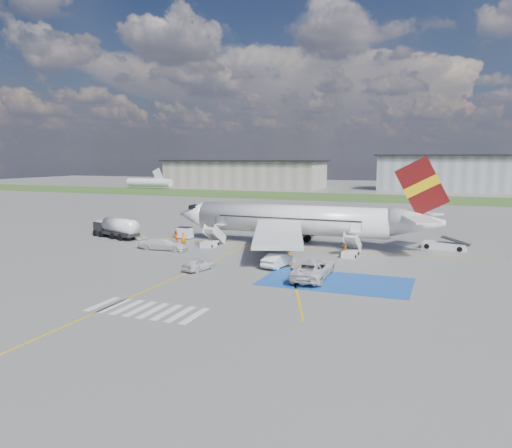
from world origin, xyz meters
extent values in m
plane|color=#60605E|center=(0.00, 0.00, 0.00)|extent=(400.00, 400.00, 0.00)
cube|color=#2D4C1E|center=(0.00, 95.00, 0.01)|extent=(400.00, 30.00, 0.01)
cube|color=gold|center=(0.00, 12.00, 0.01)|extent=(120.00, 0.20, 0.01)
cube|color=gold|center=(-5.00, -10.00, 0.01)|extent=(0.20, 60.00, 0.01)
cube|color=gold|center=(0.00, 12.00, 0.01)|extent=(20.71, 56.45, 0.01)
cube|color=#19489A|center=(10.00, -4.00, 0.01)|extent=(14.00, 8.00, 0.01)
cube|color=silver|center=(-6.00, -18.00, 0.01)|extent=(0.60, 4.00, 0.01)
cube|color=silver|center=(-4.80, -18.00, 0.01)|extent=(0.60, 4.00, 0.01)
cube|color=silver|center=(-3.60, -18.00, 0.01)|extent=(0.60, 4.00, 0.01)
cube|color=silver|center=(-2.40, -18.00, 0.01)|extent=(0.60, 4.00, 0.01)
cube|color=silver|center=(-1.20, -18.00, 0.01)|extent=(0.60, 4.00, 0.01)
cube|color=silver|center=(0.00, -18.00, 0.01)|extent=(0.60, 4.00, 0.01)
cube|color=silver|center=(1.20, -18.00, 0.01)|extent=(0.60, 4.00, 0.01)
cube|color=silver|center=(2.40, -18.00, 0.01)|extent=(0.60, 4.00, 0.01)
cube|color=gray|center=(-55.00, 130.00, 5.00)|extent=(60.00, 22.00, 10.00)
cube|color=gray|center=(20.00, 135.00, 6.00)|extent=(48.00, 18.00, 12.00)
cylinder|color=silver|center=(0.00, 14.00, 3.40)|extent=(26.00, 3.90, 3.90)
cone|color=silver|center=(-15.00, 14.00, 3.40)|extent=(4.00, 3.90, 3.90)
cube|color=black|center=(-14.40, 14.00, 4.45)|extent=(1.67, 1.90, 0.82)
cone|color=silver|center=(16.20, 14.00, 3.80)|extent=(6.50, 3.90, 3.90)
cube|color=silver|center=(1.00, 5.50, 2.80)|extent=(9.86, 15.95, 1.40)
cube|color=silver|center=(1.00, 22.50, 2.80)|extent=(9.86, 15.95, 1.40)
cylinder|color=#38383A|center=(0.00, 8.40, 1.40)|extent=(3.40, 2.10, 2.10)
cylinder|color=#38383A|center=(0.00, 19.60, 1.40)|extent=(3.40, 2.10, 2.10)
cube|color=#590F0F|center=(16.50, 14.00, 8.20)|extent=(6.62, 0.30, 7.45)
cube|color=yellow|center=(16.50, 14.00, 8.20)|extent=(4.36, 0.40, 3.08)
cube|color=silver|center=(16.80, 10.80, 4.50)|extent=(4.73, 5.95, 0.49)
cube|color=silver|center=(16.80, 17.20, 4.50)|extent=(4.73, 5.95, 0.49)
cube|color=black|center=(0.00, 12.04, 3.75)|extent=(19.50, 0.04, 0.18)
cube|color=black|center=(0.00, 15.96, 3.75)|extent=(19.50, 0.04, 0.18)
cube|color=silver|center=(-9.50, 9.85, 1.45)|extent=(1.40, 3.73, 2.32)
cube|color=silver|center=(-9.50, 11.75, 2.50)|extent=(1.40, 1.00, 0.12)
cylinder|color=black|center=(-10.20, 11.75, 3.05)|extent=(0.06, 0.06, 1.10)
cylinder|color=black|center=(-8.80, 11.75, 3.05)|extent=(0.06, 0.06, 1.10)
cube|color=silver|center=(-9.50, 8.25, 0.35)|extent=(1.60, 2.40, 0.70)
cube|color=silver|center=(9.00, 9.85, 1.45)|extent=(1.40, 3.73, 2.32)
cube|color=silver|center=(9.00, 11.75, 2.50)|extent=(1.40, 1.00, 0.12)
cylinder|color=black|center=(8.30, 11.75, 3.05)|extent=(0.06, 0.06, 1.10)
cylinder|color=black|center=(9.70, 11.75, 3.05)|extent=(0.06, 0.06, 1.10)
cube|color=silver|center=(9.00, 8.25, 0.35)|extent=(1.60, 2.40, 0.70)
cube|color=black|center=(-28.45, 10.84, 1.07)|extent=(2.74, 2.74, 2.15)
cylinder|color=silver|center=(-24.31, 9.39, 1.87)|extent=(6.71, 4.12, 2.15)
cube|color=black|center=(-24.31, 9.39, 0.79)|extent=(6.71, 4.12, 0.47)
cube|color=silver|center=(-15.59, 12.67, 0.89)|extent=(2.11, 1.28, 1.47)
cube|color=black|center=(-15.59, 12.67, 1.68)|extent=(2.01, 1.17, 0.13)
cube|color=silver|center=(19.39, 17.53, 0.44)|extent=(5.55, 2.72, 0.89)
cube|color=black|center=(20.70, 17.28, 1.22)|extent=(3.66, 1.95, 0.99)
imported|color=silver|center=(-4.34, -4.49, 0.66)|extent=(2.46, 4.16, 1.33)
imported|color=silver|center=(2.86, 0.05, 0.77)|extent=(2.54, 4.92, 1.54)
imported|color=silver|center=(7.61, -3.27, 1.22)|extent=(3.21, 6.60, 2.44)
imported|color=silver|center=(-13.96, 4.18, 0.96)|extent=(5.00, 2.20, 1.93)
imported|color=orange|center=(-12.56, 6.93, 0.97)|extent=(0.85, 0.78, 1.94)
imported|color=#FF620D|center=(-15.25, 9.49, 0.83)|extent=(0.69, 0.85, 1.65)
imported|color=orange|center=(8.28, 8.83, 0.78)|extent=(0.83, 0.97, 1.56)
camera|label=1|loc=(19.66, -49.77, 11.80)|focal=35.00mm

